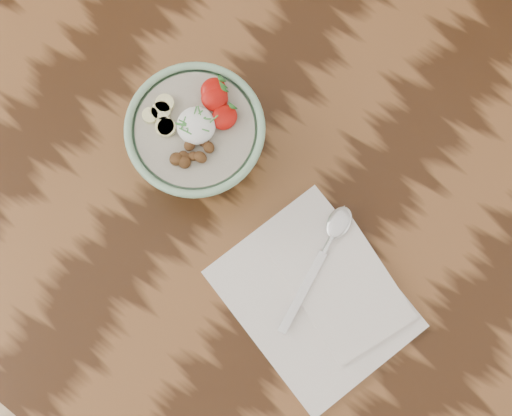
{
  "coord_description": "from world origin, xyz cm",
  "views": [
    {
      "loc": [
        0.05,
        -19.75,
        167.92
      ],
      "look_at": [
        -9.81,
        -6.99,
        85.36
      ],
      "focal_mm": 50.0,
      "sensor_mm": 36.0,
      "label": 1
    }
  ],
  "objects": [
    {
      "name": "table",
      "position": [
        0.0,
        0.0,
        65.7
      ],
      "size": [
        160.0,
        90.0,
        75.0
      ],
      "color": "#321B0C",
      "rests_on": "ground"
    },
    {
      "name": "breakfast_bowl",
      "position": [
        -21.91,
        -3.55,
        80.94
      ],
      "size": [
        17.36,
        17.36,
        11.6
      ],
      "rotation": [
        0.0,
        0.0,
        -0.06
      ],
      "color": "#89B891",
      "rests_on": "table"
    },
    {
      "name": "napkin",
      "position": [
        2.65,
        -9.58,
        75.6
      ],
      "size": [
        27.41,
        24.18,
        1.44
      ],
      "rotation": [
        0.0,
        0.0,
        -0.25
      ],
      "color": "white",
      "rests_on": "table"
    },
    {
      "name": "spoon",
      "position": [
        -0.69,
        -3.15,
        76.84
      ],
      "size": [
        5.04,
        18.4,
        0.96
      ],
      "rotation": [
        0.0,
        0.0,
        0.16
      ],
      "color": "silver",
      "rests_on": "napkin"
    }
  ]
}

